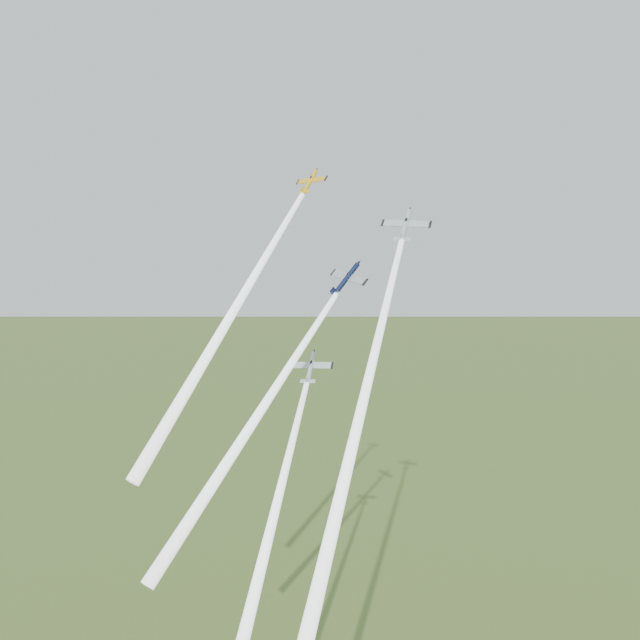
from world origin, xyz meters
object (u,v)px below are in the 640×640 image
Objects in this scene: plane_yellow at (310,181)px; plane_silver_low at (311,367)px; plane_silver_right at (405,225)px; plane_navy at (346,279)px.

plane_yellow reaches higher than plane_silver_low.
plane_yellow reaches higher than plane_silver_right.
plane_silver_low is (-6.00, -1.72, -15.46)m from plane_navy.
plane_silver_low is (5.36, -8.80, -32.57)m from plane_yellow.
plane_silver_low is at bearing -49.10° from plane_yellow.
plane_yellow is 23.15m from plane_silver_right.
plane_navy is 16.67m from plane_silver_low.
plane_silver_right is (9.82, 2.34, 9.05)m from plane_navy.
plane_silver_right reaches higher than plane_silver_low.
plane_navy is at bearing -22.41° from plane_yellow.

